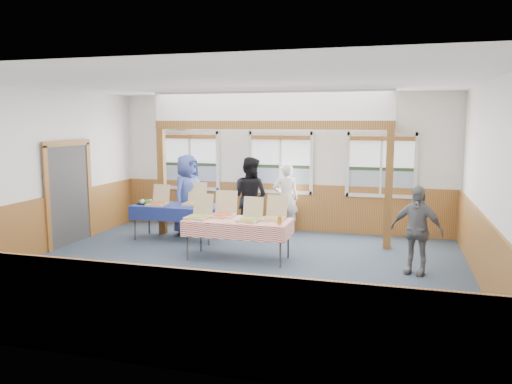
# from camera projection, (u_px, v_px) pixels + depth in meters

# --- Properties ---
(floor) EXTENTS (8.00, 8.00, 0.00)m
(floor) POSITION_uv_depth(u_px,v_px,m) (235.00, 270.00, 8.66)
(floor) COLOR #2B3747
(floor) RESTS_ON ground
(ceiling) EXTENTS (8.00, 8.00, 0.00)m
(ceiling) POSITION_uv_depth(u_px,v_px,m) (234.00, 83.00, 8.21)
(ceiling) COLOR white
(ceiling) RESTS_ON wall_back
(wall_back) EXTENTS (8.00, 0.00, 8.00)m
(wall_back) POSITION_uv_depth(u_px,v_px,m) (281.00, 163.00, 11.76)
(wall_back) COLOR silver
(wall_back) RESTS_ON floor
(wall_front) EXTENTS (8.00, 0.00, 8.00)m
(wall_front) POSITION_uv_depth(u_px,v_px,m) (128.00, 217.00, 5.10)
(wall_front) COLOR silver
(wall_front) RESTS_ON floor
(wall_left) EXTENTS (0.00, 8.00, 8.00)m
(wall_left) POSITION_uv_depth(u_px,v_px,m) (36.00, 172.00, 9.51)
(wall_left) COLOR silver
(wall_left) RESTS_ON floor
(wall_right) EXTENTS (0.00, 8.00, 8.00)m
(wall_right) POSITION_uv_depth(u_px,v_px,m) (492.00, 187.00, 7.35)
(wall_right) COLOR silver
(wall_right) RESTS_ON floor
(wainscot_back) EXTENTS (7.98, 0.05, 1.10)m
(wainscot_back) POSITION_uv_depth(u_px,v_px,m) (280.00, 207.00, 11.89)
(wainscot_back) COLOR brown
(wainscot_back) RESTS_ON floor
(wainscot_front) EXTENTS (7.98, 0.05, 1.10)m
(wainscot_front) POSITION_uv_depth(u_px,v_px,m) (132.00, 314.00, 5.27)
(wainscot_front) COLOR brown
(wainscot_front) RESTS_ON floor
(wainscot_left) EXTENTS (0.05, 6.98, 1.10)m
(wainscot_left) POSITION_uv_depth(u_px,v_px,m) (40.00, 226.00, 9.65)
(wainscot_left) COLOR brown
(wainscot_left) RESTS_ON floor
(wainscot_right) EXTENTS (0.05, 6.98, 1.10)m
(wainscot_right) POSITION_uv_depth(u_px,v_px,m) (486.00, 256.00, 7.51)
(wainscot_right) COLOR brown
(wainscot_right) RESTS_ON floor
(cased_opening) EXTENTS (0.06, 1.30, 2.10)m
(cased_opening) POSITION_uv_depth(u_px,v_px,m) (69.00, 194.00, 10.43)
(cased_opening) COLOR #373737
(cased_opening) RESTS_ON wall_left
(window_left) EXTENTS (1.56, 0.10, 1.46)m
(window_left) POSITION_uv_depth(u_px,v_px,m) (190.00, 157.00, 12.33)
(window_left) COLOR silver
(window_left) RESTS_ON wall_back
(window_mid) EXTENTS (1.56, 0.10, 1.46)m
(window_mid) POSITION_uv_depth(u_px,v_px,m) (281.00, 159.00, 11.71)
(window_mid) COLOR silver
(window_mid) RESTS_ON wall_back
(window_right) EXTENTS (1.56, 0.10, 1.46)m
(window_right) POSITION_uv_depth(u_px,v_px,m) (381.00, 162.00, 11.09)
(window_right) COLOR silver
(window_right) RESTS_ON wall_back
(post_left) EXTENTS (0.15, 0.15, 2.40)m
(post_left) POSITION_uv_depth(u_px,v_px,m) (162.00, 182.00, 11.35)
(post_left) COLOR #5B2D14
(post_left) RESTS_ON floor
(post_right) EXTENTS (0.15, 0.15, 2.40)m
(post_right) POSITION_uv_depth(u_px,v_px,m) (389.00, 190.00, 10.00)
(post_right) COLOR #5B2D14
(post_right) RESTS_ON floor
(cross_beam) EXTENTS (5.15, 0.18, 0.18)m
(cross_beam) POSITION_uv_depth(u_px,v_px,m) (268.00, 125.00, 10.50)
(cross_beam) COLOR #5B2D14
(cross_beam) RESTS_ON post_left
(table_left) EXTENTS (2.05, 1.37, 0.76)m
(table_left) POSITION_uv_depth(u_px,v_px,m) (177.00, 208.00, 10.86)
(table_left) COLOR #373737
(table_left) RESTS_ON floor
(table_right) EXTENTS (2.13, 1.58, 0.76)m
(table_right) POSITION_uv_depth(u_px,v_px,m) (238.00, 222.00, 9.27)
(table_right) COLOR #373737
(table_right) RESTS_ON floor
(pizza_box_a) EXTENTS (0.40, 0.48, 0.43)m
(pizza_box_a) POSITION_uv_depth(u_px,v_px,m) (158.00, 202.00, 10.85)
(pizza_box_a) COLOR tan
(pizza_box_a) RESTS_ON table_left
(pizza_box_b) EXTENTS (0.46, 0.55, 0.47)m
(pizza_box_b) POSITION_uv_depth(u_px,v_px,m) (195.00, 202.00, 10.90)
(pizza_box_b) COLOR tan
(pizza_box_b) RESTS_ON table_left
(pizza_box_c) EXTENTS (0.45, 0.53, 0.44)m
(pizza_box_c) POSITION_uv_depth(u_px,v_px,m) (199.00, 215.00, 9.36)
(pizza_box_c) COLOR tan
(pizza_box_c) RESTS_ON table_right
(pizza_box_d) EXTENTS (0.47, 0.56, 0.47)m
(pizza_box_d) POSITION_uv_depth(u_px,v_px,m) (224.00, 213.00, 9.53)
(pizza_box_d) COLOR tan
(pizza_box_d) RESTS_ON table_right
(pizza_box_e) EXTENTS (0.41, 0.49, 0.42)m
(pizza_box_e) POSITION_uv_depth(u_px,v_px,m) (250.00, 218.00, 9.11)
(pizza_box_e) COLOR tan
(pizza_box_e) RESTS_ON table_right
(pizza_box_f) EXTENTS (0.43, 0.51, 0.44)m
(pizza_box_f) POSITION_uv_depth(u_px,v_px,m) (274.00, 216.00, 9.21)
(pizza_box_f) COLOR tan
(pizza_box_f) RESTS_ON table_right
(veggie_tray) EXTENTS (0.40, 0.40, 0.09)m
(veggie_tray) POSITION_uv_depth(u_px,v_px,m) (146.00, 202.00, 11.05)
(veggie_tray) COLOR black
(veggie_tray) RESTS_ON table_left
(drink_glass) EXTENTS (0.07, 0.07, 0.15)m
(drink_glass) POSITION_uv_depth(u_px,v_px,m) (280.00, 221.00, 8.78)
(drink_glass) COLOR #A1731A
(drink_glass) RESTS_ON table_right
(woman_white) EXTENTS (0.69, 0.58, 1.62)m
(woman_white) POSITION_uv_depth(u_px,v_px,m) (286.00, 198.00, 11.44)
(woman_white) COLOR silver
(woman_white) RESTS_ON floor
(woman_black) EXTENTS (1.01, 0.88, 1.79)m
(woman_black) POSITION_uv_depth(u_px,v_px,m) (250.00, 197.00, 11.10)
(woman_black) COLOR black
(woman_black) RESTS_ON floor
(man_blue) EXTENTS (0.74, 0.99, 1.82)m
(man_blue) POSITION_uv_depth(u_px,v_px,m) (188.00, 194.00, 11.36)
(man_blue) COLOR #3B4C95
(man_blue) RESTS_ON floor
(person_grey) EXTENTS (0.96, 0.64, 1.51)m
(person_grey) POSITION_uv_depth(u_px,v_px,m) (416.00, 230.00, 8.38)
(person_grey) COLOR slate
(person_grey) RESTS_ON floor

